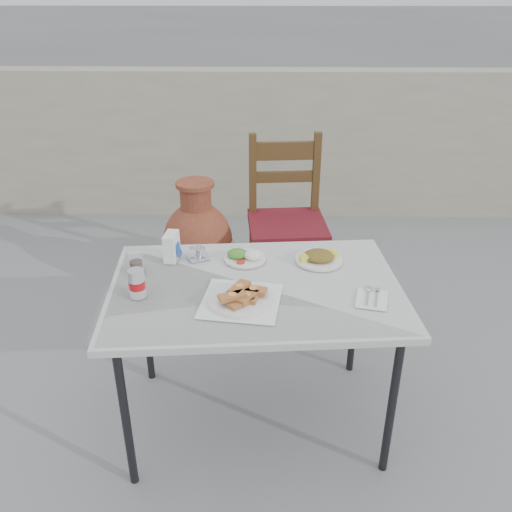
{
  "coord_description": "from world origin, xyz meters",
  "views": [
    {
      "loc": [
        -0.1,
        -1.96,
        1.85
      ],
      "look_at": [
        -0.14,
        0.0,
        0.83
      ],
      "focal_mm": 38.0,
      "sensor_mm": 36.0,
      "label": 1
    }
  ],
  "objects_px": {
    "pide_plate": "(241,295)",
    "salad_rice_plate": "(245,256)",
    "salad_chopped_plate": "(319,257)",
    "cafe_table": "(255,295)",
    "condiment_caddy": "(198,254)",
    "terracotta_urn": "(198,245)",
    "chair": "(286,220)",
    "napkin_holder": "(172,247)",
    "soda_can": "(137,283)",
    "cola_glass": "(136,264)"
  },
  "relations": [
    {
      "from": "salad_rice_plate",
      "to": "cola_glass",
      "type": "xyz_separation_m",
      "value": [
        -0.46,
        -0.13,
        0.02
      ]
    },
    {
      "from": "pide_plate",
      "to": "terracotta_urn",
      "type": "bearing_deg",
      "value": 104.94
    },
    {
      "from": "pide_plate",
      "to": "salad_chopped_plate",
      "type": "bearing_deg",
      "value": 46.03
    },
    {
      "from": "salad_rice_plate",
      "to": "condiment_caddy",
      "type": "height_order",
      "value": "condiment_caddy"
    },
    {
      "from": "chair",
      "to": "soda_can",
      "type": "bearing_deg",
      "value": -122.65
    },
    {
      "from": "napkin_holder",
      "to": "chair",
      "type": "xyz_separation_m",
      "value": [
        0.54,
        0.88,
        -0.25
      ]
    },
    {
      "from": "salad_chopped_plate",
      "to": "condiment_caddy",
      "type": "distance_m",
      "value": 0.54
    },
    {
      "from": "salad_rice_plate",
      "to": "napkin_holder",
      "type": "xyz_separation_m",
      "value": [
        -0.32,
        -0.0,
        0.04
      ]
    },
    {
      "from": "cafe_table",
      "to": "salad_chopped_plate",
      "type": "relative_size",
      "value": 5.91
    },
    {
      "from": "salad_chopped_plate",
      "to": "napkin_holder",
      "type": "relative_size",
      "value": 1.71
    },
    {
      "from": "cola_glass",
      "to": "condiment_caddy",
      "type": "relative_size",
      "value": 0.77
    },
    {
      "from": "cafe_table",
      "to": "chair",
      "type": "relative_size",
      "value": 1.22
    },
    {
      "from": "chair",
      "to": "terracotta_urn",
      "type": "xyz_separation_m",
      "value": [
        -0.55,
        0.0,
        -0.17
      ]
    },
    {
      "from": "cafe_table",
      "to": "terracotta_urn",
      "type": "height_order",
      "value": "terracotta_urn"
    },
    {
      "from": "salad_chopped_plate",
      "to": "cola_glass",
      "type": "bearing_deg",
      "value": -171.19
    },
    {
      "from": "soda_can",
      "to": "napkin_holder",
      "type": "relative_size",
      "value": 0.94
    },
    {
      "from": "pide_plate",
      "to": "chair",
      "type": "relative_size",
      "value": 0.33
    },
    {
      "from": "soda_can",
      "to": "pide_plate",
      "type": "bearing_deg",
      "value": -3.91
    },
    {
      "from": "napkin_holder",
      "to": "terracotta_urn",
      "type": "distance_m",
      "value": 0.98
    },
    {
      "from": "cola_glass",
      "to": "condiment_caddy",
      "type": "xyz_separation_m",
      "value": [
        0.25,
        0.13,
        -0.02
      ]
    },
    {
      "from": "pide_plate",
      "to": "salad_rice_plate",
      "type": "height_order",
      "value": "pide_plate"
    },
    {
      "from": "terracotta_urn",
      "to": "chair",
      "type": "bearing_deg",
      "value": -0.12
    },
    {
      "from": "cafe_table",
      "to": "soda_can",
      "type": "distance_m",
      "value": 0.48
    },
    {
      "from": "cola_glass",
      "to": "terracotta_urn",
      "type": "xyz_separation_m",
      "value": [
        0.13,
        1.01,
        -0.4
      ]
    },
    {
      "from": "cola_glass",
      "to": "napkin_holder",
      "type": "distance_m",
      "value": 0.18
    },
    {
      "from": "chair",
      "to": "salad_rice_plate",
      "type": "bearing_deg",
      "value": -109.04
    },
    {
      "from": "pide_plate",
      "to": "condiment_caddy",
      "type": "xyz_separation_m",
      "value": [
        -0.21,
        0.35,
        -0.01
      ]
    },
    {
      "from": "soda_can",
      "to": "napkin_holder",
      "type": "distance_m",
      "value": 0.33
    },
    {
      "from": "salad_rice_plate",
      "to": "chair",
      "type": "bearing_deg",
      "value": 76.12
    },
    {
      "from": "cola_glass",
      "to": "condiment_caddy",
      "type": "bearing_deg",
      "value": 28.18
    },
    {
      "from": "napkin_holder",
      "to": "chair",
      "type": "bearing_deg",
      "value": 64.24
    },
    {
      "from": "cola_glass",
      "to": "cafe_table",
      "type": "bearing_deg",
      "value": -10.67
    },
    {
      "from": "salad_rice_plate",
      "to": "chair",
      "type": "xyz_separation_m",
      "value": [
        0.22,
        0.88,
        -0.21
      ]
    },
    {
      "from": "cafe_table",
      "to": "condiment_caddy",
      "type": "relative_size",
      "value": 11.11
    },
    {
      "from": "cafe_table",
      "to": "pide_plate",
      "type": "bearing_deg",
      "value": -113.1
    },
    {
      "from": "salad_rice_plate",
      "to": "condiment_caddy",
      "type": "bearing_deg",
      "value": 178.78
    },
    {
      "from": "cafe_table",
      "to": "condiment_caddy",
      "type": "bearing_deg",
      "value": 138.82
    },
    {
      "from": "cola_glass",
      "to": "salad_rice_plate",
      "type": "bearing_deg",
      "value": 15.73
    },
    {
      "from": "condiment_caddy",
      "to": "napkin_holder",
      "type": "bearing_deg",
      "value": -176.45
    },
    {
      "from": "cafe_table",
      "to": "salad_rice_plate",
      "type": "bearing_deg",
      "value": 103.42
    },
    {
      "from": "napkin_holder",
      "to": "soda_can",
      "type": "bearing_deg",
      "value": -99.25
    },
    {
      "from": "cafe_table",
      "to": "chair",
      "type": "height_order",
      "value": "chair"
    },
    {
      "from": "cola_glass",
      "to": "napkin_holder",
      "type": "relative_size",
      "value": 0.7
    },
    {
      "from": "pide_plate",
      "to": "terracotta_urn",
      "type": "distance_m",
      "value": 1.33
    },
    {
      "from": "cola_glass",
      "to": "salad_chopped_plate",
      "type": "bearing_deg",
      "value": 8.81
    },
    {
      "from": "pide_plate",
      "to": "salad_rice_plate",
      "type": "relative_size",
      "value": 1.79
    },
    {
      "from": "salad_chopped_plate",
      "to": "pide_plate",
      "type": "bearing_deg",
      "value": -133.97
    },
    {
      "from": "terracotta_urn",
      "to": "pide_plate",
      "type": "bearing_deg",
      "value": -75.06
    },
    {
      "from": "pide_plate",
      "to": "cola_glass",
      "type": "bearing_deg",
      "value": 154.08
    },
    {
      "from": "soda_can",
      "to": "chair",
      "type": "bearing_deg",
      "value": 62.5
    }
  ]
}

